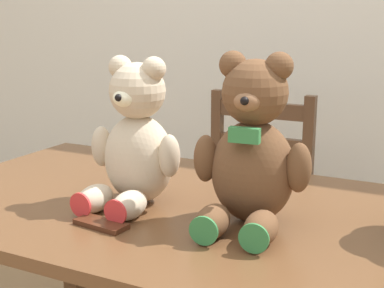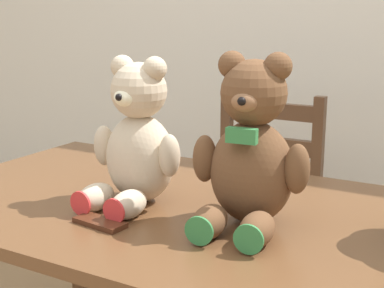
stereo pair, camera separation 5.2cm
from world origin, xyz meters
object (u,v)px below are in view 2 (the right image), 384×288
at_px(wooden_chair_behind, 256,213).
at_px(teddy_bear_left, 137,141).
at_px(chocolate_bar, 100,223).
at_px(teddy_bear_right, 250,153).

bearing_deg(wooden_chair_behind, teddy_bear_left, 88.21).
distance_m(teddy_bear_left, chocolate_bar, 0.23).
height_order(wooden_chair_behind, chocolate_bar, wooden_chair_behind).
height_order(teddy_bear_left, teddy_bear_right, teddy_bear_right).
bearing_deg(teddy_bear_left, chocolate_bar, 97.34).
distance_m(teddy_bear_left, teddy_bear_right, 0.30).
xyz_separation_m(teddy_bear_left, teddy_bear_right, (0.30, -0.00, 0.01)).
bearing_deg(teddy_bear_left, wooden_chair_behind, -89.60).
relative_size(wooden_chair_behind, chocolate_bar, 7.03).
xyz_separation_m(wooden_chair_behind, chocolate_bar, (-0.01, -0.91, 0.28)).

